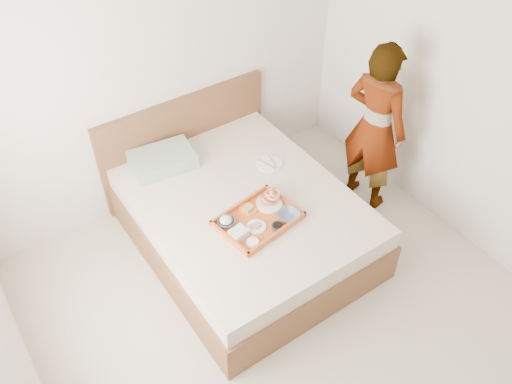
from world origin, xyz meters
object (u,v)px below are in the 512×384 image
object	(u,v)px
tray	(258,219)
dinner_plate	(270,163)
person	(375,128)
bed	(244,221)

from	to	relation	value
tray	dinner_plate	xyz separation A→B (m)	(0.47, 0.51, -0.02)
dinner_plate	person	distance (m)	0.94
bed	tray	world-z (taller)	tray
dinner_plate	person	size ratio (longest dim) A/B	0.14
tray	dinner_plate	distance (m)	0.69
tray	dinner_plate	bearing A→B (deg)	38.48
dinner_plate	tray	bearing A→B (deg)	-132.92
dinner_plate	person	world-z (taller)	person
bed	tray	distance (m)	0.41
tray	person	size ratio (longest dim) A/B	0.38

